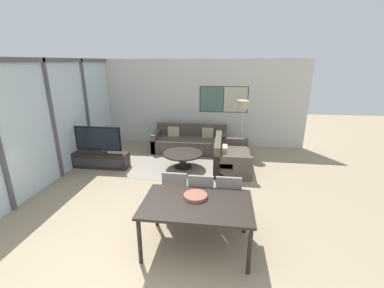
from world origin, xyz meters
name	(u,v)px	position (x,y,z in m)	size (l,w,h in m)	color
wall_back	(197,103)	(0.03, 6.08, 1.41)	(7.06, 0.09, 2.80)	silver
window_wall_left	(51,115)	(-3.02, 3.04, 1.53)	(0.07, 6.08, 2.80)	silver
area_rug	(183,167)	(-0.11, 3.97, 0.00)	(2.78, 1.73, 0.01)	gray
tv_console	(100,160)	(-2.32, 3.73, 0.20)	(1.52, 0.44, 0.40)	black
television	(98,140)	(-2.32, 3.73, 0.76)	(1.25, 0.20, 0.71)	#2D2D33
sofa_main	(190,142)	(-0.11, 5.38, 0.27)	(2.27, 0.92, 0.80)	#51473D
sofa_side	(229,158)	(1.11, 4.13, 0.27)	(0.92, 1.63, 0.80)	#51473D
coffee_table	(183,157)	(-0.11, 3.97, 0.31)	(1.04, 1.04, 0.41)	black
dining_table	(197,207)	(0.61, 0.96, 0.69)	(1.61, 1.00, 0.76)	black
dining_chair_left	(176,192)	(0.16, 1.69, 0.51)	(0.46, 0.46, 0.93)	gray
dining_chair_centre	(201,195)	(0.61, 1.64, 0.51)	(0.46, 0.46, 0.93)	gray
dining_chair_right	(228,197)	(1.07, 1.65, 0.51)	(0.46, 0.46, 0.93)	gray
fruit_bowl	(195,196)	(0.57, 1.10, 0.79)	(0.36, 0.36, 0.05)	#995642
floor_lamp	(243,108)	(1.47, 5.26, 1.41)	(0.36, 0.36, 1.64)	#2D2D33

